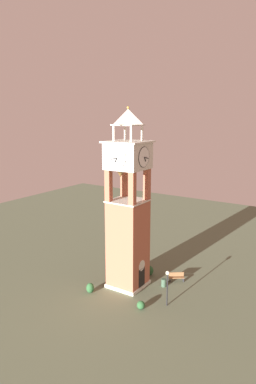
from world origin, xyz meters
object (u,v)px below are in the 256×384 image
lamp_post (167,281)px  trash_bin (164,283)px  park_bench (176,277)px  clock_tower (128,216)px

lamp_post → trash_bin: lamp_post is taller
park_bench → trash_bin: size_ratio=1.93×
trash_bin → lamp_post: bearing=-148.0°
lamp_post → clock_tower: bearing=75.0°
lamp_post → trash_bin: size_ratio=4.24×
clock_tower → lamp_post: (-1.38, -5.16, -4.98)m
lamp_post → trash_bin: bearing=32.0°
park_bench → lamp_post: lamp_post is taller
clock_tower → trash_bin: size_ratio=22.36×
clock_tower → trash_bin: 7.87m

